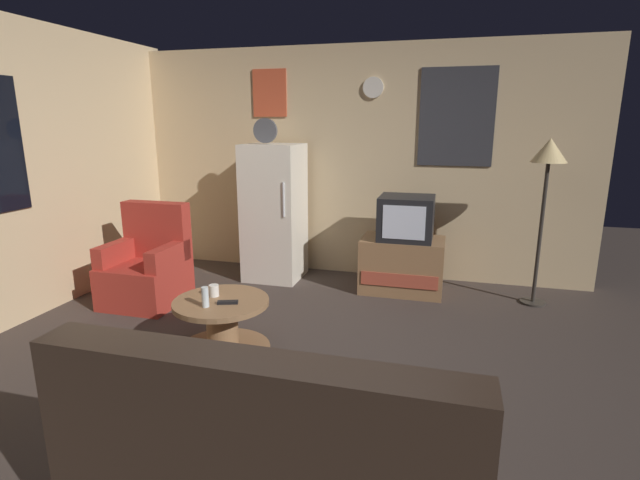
{
  "coord_description": "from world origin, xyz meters",
  "views": [
    {
      "loc": [
        1.08,
        -2.94,
        1.73
      ],
      "look_at": [
        0.03,
        0.9,
        0.75
      ],
      "focal_mm": 26.96,
      "sensor_mm": 36.0,
      "label": 1
    }
  ],
  "objects_px": {
    "mug_ceramic_white": "(214,291)",
    "couch": "(273,463)",
    "crt_tv": "(406,218)",
    "tv_stand": "(402,265)",
    "armchair": "(148,268)",
    "fridge": "(274,212)",
    "standing_lamp": "(548,164)",
    "coffee_table": "(222,326)",
    "remote_control": "(228,302)",
    "wine_glass": "(205,297)"
  },
  "relations": [
    {
      "from": "crt_tv",
      "to": "mug_ceramic_white",
      "type": "height_order",
      "value": "crt_tv"
    },
    {
      "from": "crt_tv",
      "to": "armchair",
      "type": "relative_size",
      "value": 0.56
    },
    {
      "from": "mug_ceramic_white",
      "to": "remote_control",
      "type": "xyz_separation_m",
      "value": [
        0.17,
        -0.12,
        -0.03
      ]
    },
    {
      "from": "wine_glass",
      "to": "remote_control",
      "type": "bearing_deg",
      "value": 37.75
    },
    {
      "from": "mug_ceramic_white",
      "to": "crt_tv",
      "type": "bearing_deg",
      "value": 52.86
    },
    {
      "from": "crt_tv",
      "to": "armchair",
      "type": "xyz_separation_m",
      "value": [
        -2.4,
        -0.95,
        -0.45
      ]
    },
    {
      "from": "coffee_table",
      "to": "couch",
      "type": "xyz_separation_m",
      "value": [
        0.96,
        -1.43,
        0.1
      ]
    },
    {
      "from": "mug_ceramic_white",
      "to": "wine_glass",
      "type": "bearing_deg",
      "value": -78.32
    },
    {
      "from": "tv_stand",
      "to": "coffee_table",
      "type": "xyz_separation_m",
      "value": [
        -1.18,
        -1.76,
        -0.07
      ]
    },
    {
      "from": "mug_ceramic_white",
      "to": "remote_control",
      "type": "bearing_deg",
      "value": -34.55
    },
    {
      "from": "wine_glass",
      "to": "coffee_table",
      "type": "bearing_deg",
      "value": 74.3
    },
    {
      "from": "tv_stand",
      "to": "mug_ceramic_white",
      "type": "bearing_deg",
      "value": -126.63
    },
    {
      "from": "tv_stand",
      "to": "armchair",
      "type": "bearing_deg",
      "value": -158.17
    },
    {
      "from": "crt_tv",
      "to": "mug_ceramic_white",
      "type": "relative_size",
      "value": 6.0
    },
    {
      "from": "coffee_table",
      "to": "mug_ceramic_white",
      "type": "xyz_separation_m",
      "value": [
        -0.09,
        0.06,
        0.26
      ]
    },
    {
      "from": "couch",
      "to": "coffee_table",
      "type": "bearing_deg",
      "value": 123.82
    },
    {
      "from": "mug_ceramic_white",
      "to": "couch",
      "type": "relative_size",
      "value": 0.05
    },
    {
      "from": "armchair",
      "to": "couch",
      "type": "xyz_separation_m",
      "value": [
        2.15,
        -2.24,
        -0.03
      ]
    },
    {
      "from": "standing_lamp",
      "to": "mug_ceramic_white",
      "type": "height_order",
      "value": "standing_lamp"
    },
    {
      "from": "standing_lamp",
      "to": "crt_tv",
      "type": "bearing_deg",
      "value": 179.26
    },
    {
      "from": "tv_stand",
      "to": "coffee_table",
      "type": "height_order",
      "value": "tv_stand"
    },
    {
      "from": "remote_control",
      "to": "tv_stand",
      "type": "bearing_deg",
      "value": 39.81
    },
    {
      "from": "standing_lamp",
      "to": "remote_control",
      "type": "bearing_deg",
      "value": -142.87
    },
    {
      "from": "fridge",
      "to": "standing_lamp",
      "type": "distance_m",
      "value": 2.79
    },
    {
      "from": "coffee_table",
      "to": "mug_ceramic_white",
      "type": "distance_m",
      "value": 0.28
    },
    {
      "from": "standing_lamp",
      "to": "armchair",
      "type": "height_order",
      "value": "standing_lamp"
    },
    {
      "from": "standing_lamp",
      "to": "wine_glass",
      "type": "relative_size",
      "value": 10.6
    },
    {
      "from": "tv_stand",
      "to": "armchair",
      "type": "height_order",
      "value": "armchair"
    },
    {
      "from": "fridge",
      "to": "couch",
      "type": "bearing_deg",
      "value": -69.66
    },
    {
      "from": "standing_lamp",
      "to": "couch",
      "type": "xyz_separation_m",
      "value": [
        -1.51,
        -3.17,
        -1.05
      ]
    },
    {
      "from": "tv_stand",
      "to": "remote_control",
      "type": "distance_m",
      "value": 2.13
    },
    {
      "from": "standing_lamp",
      "to": "coffee_table",
      "type": "height_order",
      "value": "standing_lamp"
    },
    {
      "from": "fridge",
      "to": "remote_control",
      "type": "relative_size",
      "value": 11.8
    },
    {
      "from": "fridge",
      "to": "standing_lamp",
      "type": "bearing_deg",
      "value": -2.3
    },
    {
      "from": "crt_tv",
      "to": "couch",
      "type": "relative_size",
      "value": 0.32
    },
    {
      "from": "armchair",
      "to": "couch",
      "type": "height_order",
      "value": "armchair"
    },
    {
      "from": "mug_ceramic_white",
      "to": "couch",
      "type": "bearing_deg",
      "value": -54.97
    },
    {
      "from": "couch",
      "to": "fridge",
      "type": "bearing_deg",
      "value": 110.34
    },
    {
      "from": "couch",
      "to": "armchair",
      "type": "bearing_deg",
      "value": 133.9
    },
    {
      "from": "tv_stand",
      "to": "standing_lamp",
      "type": "xyz_separation_m",
      "value": [
        1.29,
        -0.02,
        1.08
      ]
    },
    {
      "from": "standing_lamp",
      "to": "fridge",
      "type": "bearing_deg",
      "value": 177.7
    },
    {
      "from": "standing_lamp",
      "to": "remote_control",
      "type": "xyz_separation_m",
      "value": [
        -2.38,
        -1.8,
        -0.92
      ]
    },
    {
      "from": "mug_ceramic_white",
      "to": "armchair",
      "type": "distance_m",
      "value": 1.35
    },
    {
      "from": "coffee_table",
      "to": "armchair",
      "type": "distance_m",
      "value": 1.45
    },
    {
      "from": "fridge",
      "to": "coffee_table",
      "type": "relative_size",
      "value": 2.46
    },
    {
      "from": "mug_ceramic_white",
      "to": "tv_stand",
      "type": "bearing_deg",
      "value": 53.37
    },
    {
      "from": "wine_glass",
      "to": "mug_ceramic_white",
      "type": "bearing_deg",
      "value": 101.68
    },
    {
      "from": "wine_glass",
      "to": "couch",
      "type": "bearing_deg",
      "value": -51.87
    },
    {
      "from": "coffee_table",
      "to": "mug_ceramic_white",
      "type": "bearing_deg",
      "value": 144.81
    },
    {
      "from": "tv_stand",
      "to": "coffee_table",
      "type": "relative_size",
      "value": 1.17
    }
  ]
}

